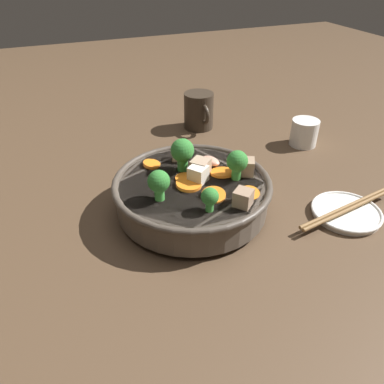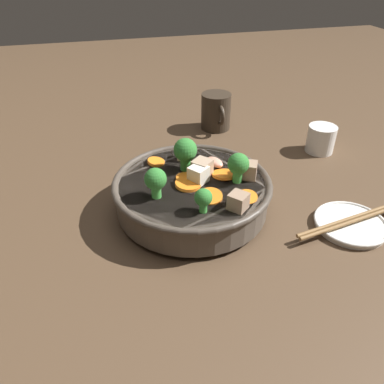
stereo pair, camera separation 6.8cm
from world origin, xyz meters
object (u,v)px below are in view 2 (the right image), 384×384
stirfry_bowl (193,191)px  side_saucer (350,224)px  tea_cup (321,139)px  dark_mug (216,112)px  chopsticks_pair (352,220)px

stirfry_bowl → side_saucer: bearing=64.9°
stirfry_bowl → tea_cup: size_ratio=4.38×
stirfry_bowl → dark_mug: stirfry_bowl is taller
side_saucer → tea_cup: 0.29m
tea_cup → dark_mug: size_ratio=0.64×
dark_mug → stirfry_bowl: bearing=-24.5°
stirfry_bowl → side_saucer: (0.12, 0.26, -0.04)m
stirfry_bowl → dark_mug: (-0.34, 0.16, 0.00)m
tea_cup → dark_mug: (-0.19, -0.20, 0.01)m
chopsticks_pair → tea_cup: bearing=160.1°
stirfry_bowl → tea_cup: stirfry_bowl is taller
tea_cup → dark_mug: dark_mug is taller
chopsticks_pair → side_saucer: bearing=0.0°
tea_cup → side_saucer: bearing=-19.9°
stirfry_bowl → tea_cup: bearing=113.0°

